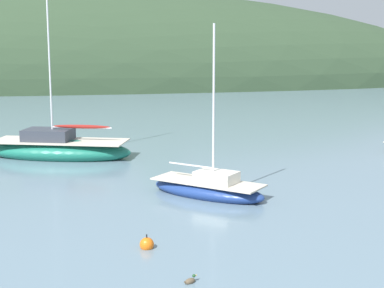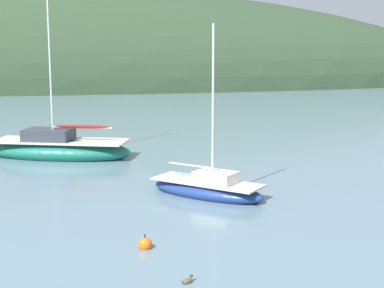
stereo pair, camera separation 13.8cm
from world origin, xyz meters
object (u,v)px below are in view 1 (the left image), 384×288
duck_straggler (190,281)px  sailboat_navy_dinghy (209,188)px  sailboat_yellow_far (59,149)px  mooring_buoy_outer (147,244)px

duck_straggler → sailboat_navy_dinghy: bearing=77.9°
sailboat_navy_dinghy → duck_straggler: 8.82m
sailboat_navy_dinghy → sailboat_yellow_far: sailboat_yellow_far is taller
sailboat_yellow_far → duck_straggler: bearing=-74.3°
mooring_buoy_outer → duck_straggler: (0.99, -2.77, -0.07)m
mooring_buoy_outer → duck_straggler: 2.94m
sailboat_navy_dinghy → sailboat_yellow_far: bearing=127.0°
sailboat_yellow_far → duck_straggler: (4.96, -17.66, -0.42)m
sailboat_navy_dinghy → sailboat_yellow_far: 11.32m
mooring_buoy_outer → duck_straggler: mooring_buoy_outer is taller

